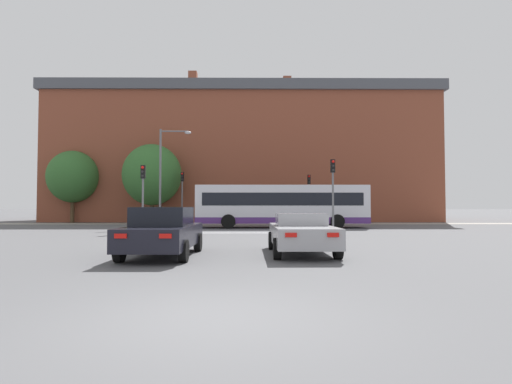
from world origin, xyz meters
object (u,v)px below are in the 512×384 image
traffic_light_far_right (309,191)px  traffic_light_near_left (143,187)px  traffic_light_near_right (333,183)px  bus_crossing_lead (282,205)px  street_lamp_junction (166,167)px  car_roadster_right (301,233)px  car_saloon_left (163,231)px  pedestrian_waiting (366,212)px  traffic_light_far_left (182,189)px

traffic_light_far_right → traffic_light_near_left: size_ratio=1.07×
traffic_light_near_right → traffic_light_near_left: size_ratio=1.09×
traffic_light_near_left → bus_crossing_lead: bearing=30.6°
street_lamp_junction → traffic_light_near_left: bearing=-91.5°
car_roadster_right → car_saloon_left: bearing=-172.6°
car_roadster_right → pedestrian_waiting: size_ratio=2.53×
traffic_light_near_left → pedestrian_waiting: 20.10m
traffic_light_far_right → pedestrian_waiting: traffic_light_far_right is taller
street_lamp_junction → car_roadster_right: bearing=-63.6°
car_saloon_left → traffic_light_far_left: bearing=99.1°
pedestrian_waiting → traffic_light_near_right: bearing=-95.6°
car_roadster_right → traffic_light_near_left: bearing=126.9°
traffic_light_far_right → street_lamp_junction: size_ratio=0.59×
traffic_light_far_right → traffic_light_near_left: 15.81m
traffic_light_far_right → traffic_light_near_right: traffic_light_near_right is taller
car_saloon_left → traffic_light_near_right: (7.64, 11.42, 2.17)m
car_saloon_left → car_roadster_right: bearing=8.5°
traffic_light_near_right → traffic_light_near_left: bearing=-179.2°
traffic_light_near_left → street_lamp_junction: street_lamp_junction is taller
bus_crossing_lead → traffic_light_near_right: bearing=-151.1°
street_lamp_junction → pedestrian_waiting: (16.39, 5.77, -3.42)m
car_saloon_left → traffic_light_near_right: 13.91m
car_roadster_right → traffic_light_near_right: (3.22, 10.79, 2.27)m
car_saloon_left → bus_crossing_lead: 17.12m
car_saloon_left → traffic_light_far_left: (-3.41, 22.43, 2.26)m
street_lamp_junction → pedestrian_waiting: street_lamp_junction is taller
car_saloon_left → traffic_light_near_right: traffic_light_near_right is taller
bus_crossing_lead → pedestrian_waiting: bus_crossing_lead is taller
car_roadster_right → traffic_light_near_left: 13.57m
car_roadster_right → pedestrian_waiting: pedestrian_waiting is taller
car_saloon_left → car_roadster_right: (4.42, 0.63, -0.10)m
traffic_light_near_right → pedestrian_waiting: size_ratio=2.50×
car_saloon_left → pedestrian_waiting: pedestrian_waiting is taller
car_saloon_left → traffic_light_far_right: 23.54m
traffic_light_far_left → car_saloon_left: bearing=-81.3°
street_lamp_junction → pedestrian_waiting: bearing=19.4°
traffic_light_far_right → traffic_light_far_left: bearing=178.5°
car_roadster_right → bus_crossing_lead: (0.47, 15.76, 0.97)m
traffic_light_far_left → street_lamp_junction: (-0.20, -5.64, 1.42)m
pedestrian_waiting → car_roadster_right: bearing=-91.7°
traffic_light_near_left → street_lamp_junction: 5.80m
car_roadster_right → traffic_light_far_left: bearing=109.1°
car_roadster_right → traffic_light_near_left: (-8.19, 10.63, 2.04)m
bus_crossing_lead → traffic_light_near_left: size_ratio=3.05×
bus_crossing_lead → traffic_light_far_left: bearing=54.0°
traffic_light_far_right → traffic_light_near_right: (-0.06, -10.72, 0.05)m
bus_crossing_lead → car_saloon_left: bearing=163.4°
bus_crossing_lead → traffic_light_far_right: traffic_light_far_right is taller
bus_crossing_lead → traffic_light_far_left: traffic_light_far_left is taller
traffic_light_near_left → car_roadster_right: bearing=-52.4°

